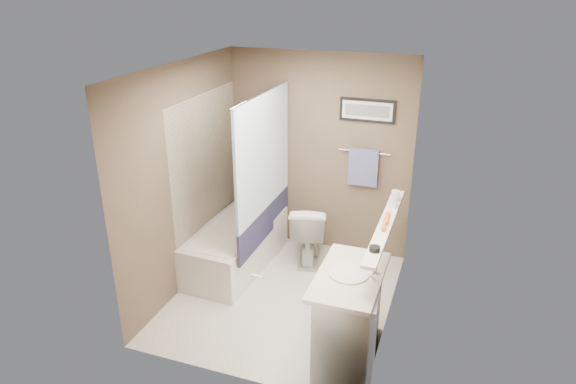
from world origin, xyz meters
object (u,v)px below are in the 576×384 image
(candle_bowl_near, at_px, (375,249))
(hair_brush_back, at_px, (387,218))
(vanity, at_px, (349,318))
(glass_jar, at_px, (395,196))
(soap_bottle, at_px, (393,200))
(hair_brush_front, at_px, (384,224))
(bathtub, at_px, (235,246))
(toilet, at_px, (309,231))

(candle_bowl_near, relative_size, hair_brush_back, 0.41)
(vanity, height_order, hair_brush_back, hair_brush_back)
(glass_jar, xyz_separation_m, soap_bottle, (0.00, -0.16, 0.02))
(hair_brush_front, height_order, glass_jar, glass_jar)
(bathtub, xyz_separation_m, hair_brush_front, (1.79, -0.65, 0.89))
(glass_jar, bearing_deg, candle_bowl_near, -90.00)
(vanity, bearing_deg, hair_brush_back, 66.09)
(hair_brush_back, bearing_deg, glass_jar, 90.00)
(soap_bottle, bearing_deg, bathtub, 173.53)
(vanity, bearing_deg, hair_brush_front, 61.27)
(hair_brush_front, bearing_deg, vanity, -112.88)
(bathtub, distance_m, hair_brush_back, 2.06)
(vanity, distance_m, soap_bottle, 1.20)
(hair_brush_front, height_order, soap_bottle, soap_bottle)
(toilet, xyz_separation_m, hair_brush_back, (1.02, -0.95, 0.77))
(bathtub, height_order, candle_bowl_near, candle_bowl_near)
(bathtub, distance_m, glass_jar, 2.01)
(toilet, bearing_deg, glass_jar, 142.11)
(glass_jar, bearing_deg, vanity, -100.01)
(toilet, height_order, hair_brush_front, hair_brush_front)
(bathtub, xyz_separation_m, glass_jar, (1.79, -0.04, 0.92))
(toilet, relative_size, candle_bowl_near, 8.17)
(toilet, height_order, candle_bowl_near, candle_bowl_near)
(glass_jar, relative_size, soap_bottle, 0.68)
(hair_brush_back, relative_size, glass_jar, 2.20)
(toilet, relative_size, hair_brush_front, 3.34)
(toilet, distance_m, soap_bottle, 1.46)
(toilet, relative_size, glass_jar, 7.36)
(candle_bowl_near, height_order, soap_bottle, soap_bottle)
(candle_bowl_near, relative_size, hair_brush_front, 0.41)
(toilet, bearing_deg, bathtub, 16.16)
(bathtub, height_order, hair_brush_back, hair_brush_back)
(vanity, xyz_separation_m, glass_jar, (0.19, 1.05, 0.77))
(vanity, distance_m, hair_brush_front, 0.88)
(toilet, xyz_separation_m, glass_jar, (1.02, -0.47, 0.80))
(candle_bowl_near, bearing_deg, bathtub, 148.01)
(candle_bowl_near, xyz_separation_m, hair_brush_back, (0.00, 0.59, 0.00))
(bathtub, relative_size, toilet, 2.04)
(candle_bowl_near, height_order, hair_brush_back, hair_brush_back)
(candle_bowl_near, xyz_separation_m, glass_jar, (0.00, 1.08, 0.03))
(toilet, bearing_deg, vanity, 105.66)
(candle_bowl_near, xyz_separation_m, hair_brush_front, (0.00, 0.47, 0.00))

